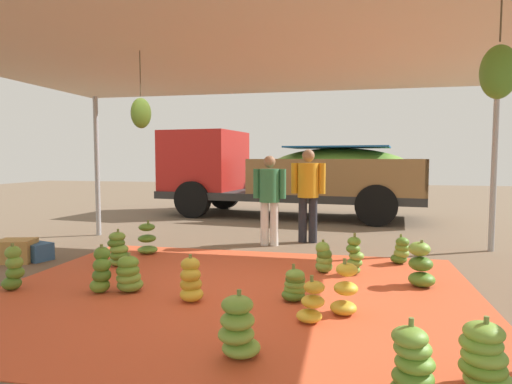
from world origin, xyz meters
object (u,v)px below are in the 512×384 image
banana_bunch_4 (324,258)px  banana_bunch_5 (295,285)px  banana_bunch_12 (401,251)px  crate_0 (36,252)px  banana_bunch_0 (421,266)px  banana_bunch_13 (14,269)px  banana_bunch_2 (147,240)px  banana_bunch_3 (345,291)px  banana_bunch_15 (312,303)px  worker_0 (308,188)px  worker_1 (269,193)px  crate_1 (16,251)px  banana_bunch_6 (118,250)px  banana_bunch_14 (101,271)px  banana_bunch_10 (354,257)px  banana_bunch_9 (129,275)px  banana_bunch_8 (238,329)px  cargo_truck_main (281,172)px  banana_bunch_1 (412,366)px  banana_bunch_11 (484,358)px

banana_bunch_4 → banana_bunch_5: bearing=-100.9°
banana_bunch_12 → crate_0: banana_bunch_12 is taller
banana_bunch_0 → banana_bunch_13: (-4.91, -1.21, -0.00)m
banana_bunch_2 → banana_bunch_3: (3.30, -2.24, 0.01)m
banana_bunch_15 → worker_0: 4.26m
worker_1 → crate_1: bearing=-149.8°
worker_0 → banana_bunch_0: bearing=-57.7°
banana_bunch_2 → crate_0: bearing=-153.3°
banana_bunch_15 → worker_0: bearing=96.0°
worker_0 → banana_bunch_2: bearing=-147.6°
banana_bunch_4 → banana_bunch_3: bearing=-79.1°
banana_bunch_0 → crate_1: bearing=179.3°
banana_bunch_6 → banana_bunch_14: banana_bunch_14 is taller
banana_bunch_3 → banana_bunch_10: (0.10, 1.59, 0.01)m
banana_bunch_15 → banana_bunch_9: bearing=167.1°
banana_bunch_3 → banana_bunch_8: (-0.83, -1.21, -0.00)m
banana_bunch_6 → worker_1: bearing=46.8°
cargo_truck_main → worker_1: cargo_truck_main is taller
banana_bunch_4 → banana_bunch_8: banana_bunch_8 is taller
crate_1 → banana_bunch_5: bearing=-12.2°
cargo_truck_main → banana_bunch_1: bearing=-75.9°
banana_bunch_2 → banana_bunch_1: bearing=-45.3°
banana_bunch_1 → crate_0: bearing=150.2°
banana_bunch_5 → banana_bunch_6: bearing=159.5°
banana_bunch_1 → crate_0: (-5.30, 3.03, -0.11)m
banana_bunch_5 → banana_bunch_2: bearing=145.0°
banana_bunch_13 → banana_bunch_2: bearing=73.0°
banana_bunch_5 → banana_bunch_8: (-0.27, -1.53, 0.07)m
banana_bunch_15 → worker_0: size_ratio=0.26×
banana_bunch_2 → worker_1: size_ratio=0.34×
banana_bunch_0 → worker_1: (-2.34, 2.19, 0.71)m
banana_bunch_1 → worker_1: (-1.88, 4.97, 0.73)m
banana_bunch_1 → cargo_truck_main: bearing=104.1°
banana_bunch_10 → banana_bunch_15: bearing=-102.6°
banana_bunch_4 → banana_bunch_15: size_ratio=1.01×
banana_bunch_2 → cargo_truck_main: size_ratio=0.08×
banana_bunch_5 → banana_bunch_14: (-2.30, -0.20, 0.08)m
banana_bunch_11 → banana_bunch_13: (-4.95, 1.33, 0.03)m
banana_bunch_14 → banana_bunch_15: banana_bunch_14 is taller
banana_bunch_13 → banana_bunch_14: 1.13m
banana_bunch_0 → crate_0: (-5.76, 0.25, -0.13)m
banana_bunch_3 → banana_bunch_15: (-0.32, -0.30, -0.05)m
banana_bunch_0 → banana_bunch_10: banana_bunch_0 is taller
banana_bunch_13 → banana_bunch_15: bearing=-4.7°
banana_bunch_8 → worker_1: (-0.59, 4.61, 0.72)m
banana_bunch_8 → crate_1: banana_bunch_8 is taller
banana_bunch_9 → banana_bunch_5: bearing=3.0°
banana_bunch_14 → crate_1: (-2.19, 1.17, -0.09)m
banana_bunch_13 → banana_bunch_1: bearing=-19.5°
banana_bunch_10 → crate_0: size_ratio=1.29×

